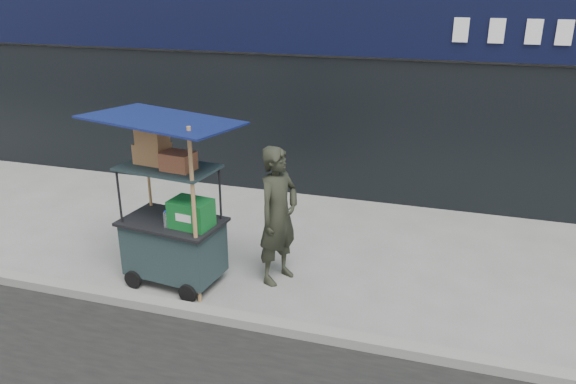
% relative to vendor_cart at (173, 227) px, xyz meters
% --- Properties ---
extents(ground, '(80.00, 80.00, 0.00)m').
position_rel_vendor_cart_xyz_m(ground, '(0.91, -0.44, -0.77)').
color(ground, slate).
rests_on(ground, ground).
extents(curb, '(80.00, 0.18, 0.12)m').
position_rel_vendor_cart_xyz_m(curb, '(0.91, -0.64, -0.71)').
color(curb, gray).
rests_on(curb, ground).
extents(vendor_cart, '(1.75, 1.34, 2.20)m').
position_rel_vendor_cart_xyz_m(vendor_cart, '(0.00, 0.00, 0.00)').
color(vendor_cart, black).
rests_on(vendor_cart, ground).
extents(vendor_man, '(0.63, 0.76, 1.77)m').
position_rel_vendor_cart_xyz_m(vendor_man, '(1.21, 0.45, 0.11)').
color(vendor_man, black).
rests_on(vendor_man, ground).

